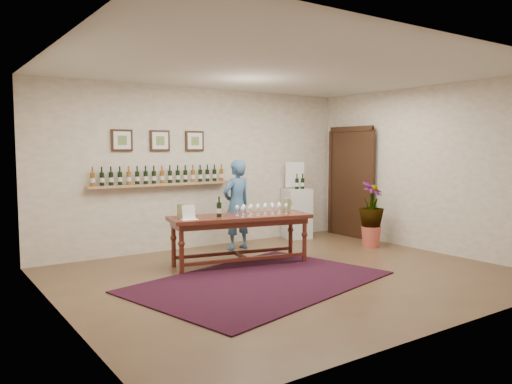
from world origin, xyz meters
TOP-DOWN VIEW (x-y plane):
  - ground at (0.00, 0.00)m, footprint 6.00×6.00m
  - room_shell at (2.11, 1.86)m, footprint 6.00×6.00m
  - rug at (-0.54, -0.08)m, footprint 3.65×2.86m
  - tasting_table at (-0.21, 0.91)m, footprint 2.21×1.10m
  - table_glasses at (0.11, 0.81)m, footprint 1.19×0.35m
  - table_bottles at (-0.54, 0.98)m, footprint 0.32×0.24m
  - pitcher_left at (-1.07, 1.16)m, footprint 0.17×0.17m
  - pitcher_right at (0.67, 0.90)m, footprint 0.17×0.17m
  - menu_card at (-1.04, 0.96)m, footprint 0.25×0.20m
  - display_pedestal at (1.92, 2.19)m, footprint 0.59×0.59m
  - pedestal_bottles at (1.95, 2.13)m, footprint 0.27×0.14m
  - info_sign at (1.98, 2.33)m, footprint 0.39×0.12m
  - potted_plant at (2.44, 0.73)m, footprint 0.67×0.67m
  - person at (0.36, 1.92)m, footprint 0.62×0.46m

SIDE VIEW (x-z plane):
  - ground at x=0.00m, z-range 0.00..0.00m
  - rug at x=-0.54m, z-range 0.00..0.02m
  - display_pedestal at x=1.92m, z-range 0.00..0.96m
  - potted_plant at x=2.44m, z-range 0.08..1.09m
  - tasting_table at x=-0.21m, z-range 0.26..1.01m
  - person at x=0.36m, z-range 0.00..1.56m
  - table_glasses at x=0.11m, z-range 0.75..0.91m
  - menu_card at x=-1.04m, z-range 0.75..0.96m
  - pitcher_left at x=-1.07m, z-range 0.75..0.96m
  - pitcher_right at x=0.67m, z-range 0.75..0.96m
  - table_bottles at x=-0.54m, z-range 0.75..1.05m
  - pedestal_bottles at x=1.95m, z-range 0.96..1.23m
  - room_shell at x=2.11m, z-range -1.88..4.12m
  - info_sign at x=1.98m, z-range 0.96..1.51m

